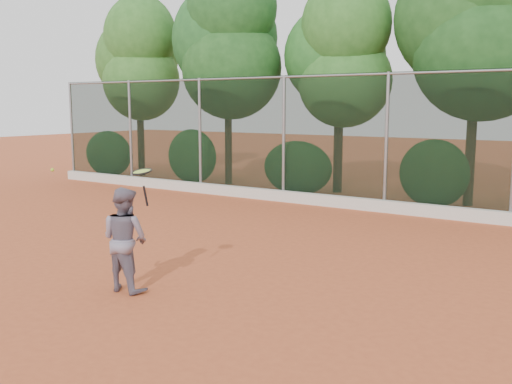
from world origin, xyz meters
The scene contains 7 objects.
ground centered at (0.00, 0.00, 0.00)m, with size 80.00×80.00×0.00m, color #B8522B.
concrete_curb centered at (0.00, 6.82, 0.15)m, with size 24.00×0.20×0.30m, color beige.
tennis_player centered at (-0.86, -1.14, 0.76)m, with size 0.74×0.58×1.52m, color slate.
chainlink_fence centered at (0.00, 7.00, 1.86)m, with size 24.09×0.09×3.50m.
foliage_backdrop centered at (-0.55, 8.98, 4.40)m, with size 23.70×3.63×7.55m.
tennis_racket centered at (-0.47, -1.16, 1.73)m, with size 0.32×0.31×0.54m.
tennis_ball_in_flight centered at (-2.92, -0.77, 1.61)m, with size 0.06×0.06×0.06m.
Camera 1 is at (5.13, -6.83, 2.68)m, focal length 40.00 mm.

